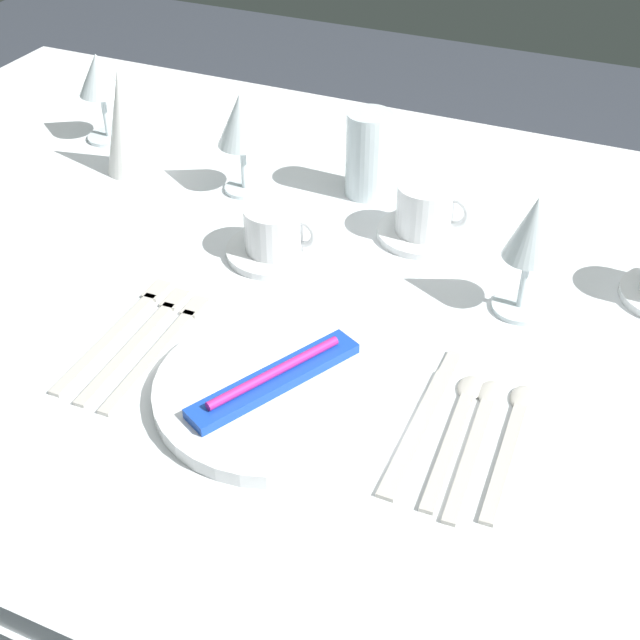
# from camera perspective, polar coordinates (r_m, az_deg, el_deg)

# --- Properties ---
(ground_plane) EXTENTS (6.00, 6.00, 0.00)m
(ground_plane) POSITION_cam_1_polar(r_m,az_deg,el_deg) (1.63, 0.57, -19.24)
(ground_plane) COLOR #383D47
(dining_table) EXTENTS (1.80, 1.11, 0.74)m
(dining_table) POSITION_cam_1_polar(r_m,az_deg,el_deg) (1.13, 0.77, -0.82)
(dining_table) COLOR white
(dining_table) RESTS_ON ground
(dinner_plate) EXTENTS (0.27, 0.27, 0.02)m
(dinner_plate) POSITION_cam_1_polar(r_m,az_deg,el_deg) (0.91, -3.06, -4.79)
(dinner_plate) COLOR white
(dinner_plate) RESTS_ON dining_table
(toothbrush_package) EXTENTS (0.13, 0.20, 0.02)m
(toothbrush_package) POSITION_cam_1_polar(r_m,az_deg,el_deg) (0.90, -3.10, -4.01)
(toothbrush_package) COLOR blue
(toothbrush_package) RESTS_ON dinner_plate
(fork_outer) EXTENTS (0.03, 0.22, 0.00)m
(fork_outer) POSITION_cam_1_polar(r_m,az_deg,el_deg) (0.99, -10.77, -1.73)
(fork_outer) COLOR beige
(fork_outer) RESTS_ON dining_table
(fork_inner) EXTENTS (0.03, 0.23, 0.00)m
(fork_inner) POSITION_cam_1_polar(r_m,az_deg,el_deg) (1.01, -12.21, -1.20)
(fork_inner) COLOR beige
(fork_inner) RESTS_ON dining_table
(fork_salad) EXTENTS (0.02, 0.23, 0.00)m
(fork_salad) POSITION_cam_1_polar(r_m,az_deg,el_deg) (1.03, -13.56, -0.56)
(fork_salad) COLOR beige
(fork_salad) RESTS_ON dining_table
(dinner_knife) EXTENTS (0.02, 0.24, 0.00)m
(dinner_knife) POSITION_cam_1_polar(r_m,az_deg,el_deg) (0.89, 6.94, -6.91)
(dinner_knife) COLOR beige
(dinner_knife) RESTS_ON dining_table
(spoon_soup) EXTENTS (0.03, 0.21, 0.01)m
(spoon_soup) POSITION_cam_1_polar(r_m,az_deg,el_deg) (0.90, 9.42, -6.86)
(spoon_soup) COLOR beige
(spoon_soup) RESTS_ON dining_table
(spoon_dessert) EXTENTS (0.03, 0.21, 0.01)m
(spoon_dessert) POSITION_cam_1_polar(r_m,az_deg,el_deg) (0.89, 10.80, -7.31)
(spoon_dessert) COLOR beige
(spoon_dessert) RESTS_ON dining_table
(spoon_tea) EXTENTS (0.03, 0.20, 0.01)m
(spoon_tea) POSITION_cam_1_polar(r_m,az_deg,el_deg) (0.90, 13.04, -7.47)
(spoon_tea) COLOR beige
(spoon_tea) RESTS_ON dining_table
(saucer_left) EXTENTS (0.13, 0.13, 0.01)m
(saucer_left) POSITION_cam_1_polar(r_m,az_deg,el_deg) (1.18, 7.03, 5.93)
(saucer_left) COLOR white
(saucer_left) RESTS_ON dining_table
(coffee_cup_left) EXTENTS (0.10, 0.08, 0.07)m
(coffee_cup_left) POSITION_cam_1_polar(r_m,az_deg,el_deg) (1.16, 7.27, 7.58)
(coffee_cup_left) COLOR white
(coffee_cup_left) RESTS_ON saucer_left
(saucer_far) EXTENTS (0.13, 0.13, 0.01)m
(saucer_far) POSITION_cam_1_polar(r_m,az_deg,el_deg) (1.14, -3.08, 4.75)
(saucer_far) COLOR white
(saucer_far) RESTS_ON dining_table
(coffee_cup_far) EXTENTS (0.10, 0.08, 0.06)m
(coffee_cup_far) POSITION_cam_1_polar(r_m,az_deg,el_deg) (1.12, -3.06, 6.26)
(coffee_cup_far) COLOR white
(coffee_cup_far) RESTS_ON saucer_far
(wine_glass_centre) EXTENTS (0.07, 0.07, 0.15)m
(wine_glass_centre) POSITION_cam_1_polar(r_m,az_deg,el_deg) (1.25, -5.41, 13.19)
(wine_glass_centre) COLOR silver
(wine_glass_centre) RESTS_ON dining_table
(wine_glass_left) EXTENTS (0.07, 0.07, 0.16)m
(wine_glass_left) POSITION_cam_1_polar(r_m,az_deg,el_deg) (1.01, 14.30, 5.65)
(wine_glass_left) COLOR silver
(wine_glass_left) RESTS_ON dining_table
(wine_glass_right) EXTENTS (0.07, 0.07, 0.15)m
(wine_glass_right) POSITION_cam_1_polar(r_m,az_deg,el_deg) (1.45, -14.83, 15.58)
(wine_glass_right) COLOR silver
(wine_glass_right) RESTS_ON dining_table
(drink_tumbler) EXTENTS (0.07, 0.07, 0.13)m
(drink_tumbler) POSITION_cam_1_polar(r_m,az_deg,el_deg) (1.26, 3.31, 10.92)
(drink_tumbler) COLOR silver
(drink_tumbler) RESTS_ON dining_table
(napkin_folded) EXTENTS (0.08, 0.08, 0.16)m
(napkin_folded) POSITION_cam_1_polar(r_m,az_deg,el_deg) (1.34, -13.19, 13.03)
(napkin_folded) COLOR white
(napkin_folded) RESTS_ON dining_table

